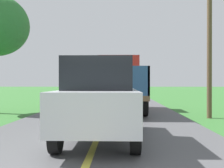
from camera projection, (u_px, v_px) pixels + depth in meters
The scene contains 3 objects.
banana_truck_near at pixel (119, 83), 13.66m from camera, with size 2.38×5.82×2.80m.
utility_pole_roadside at pixel (209, 29), 11.11m from camera, with size 2.28×0.20×6.70m.
following_car at pixel (100, 99), 6.44m from camera, with size 1.74×4.10×1.92m.
Camera 1 is at (0.56, -1.76, 1.46)m, focal length 43.40 mm.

